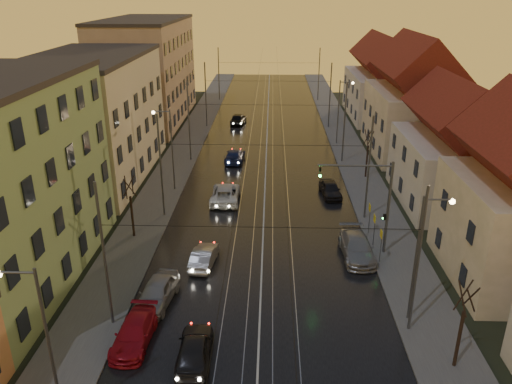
# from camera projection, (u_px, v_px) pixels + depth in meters

# --- Properties ---
(road) EXTENTS (16.00, 120.00, 0.04)m
(road) POSITION_uv_depth(u_px,v_px,m) (266.00, 158.00, 57.70)
(road) COLOR black
(road) RESTS_ON ground
(sidewalk_left) EXTENTS (4.00, 120.00, 0.15)m
(sidewalk_left) POSITION_uv_depth(u_px,v_px,m) (180.00, 157.00, 57.97)
(sidewalk_left) COLOR #4C4C4C
(sidewalk_left) RESTS_ON ground
(sidewalk_right) EXTENTS (4.00, 120.00, 0.15)m
(sidewalk_right) POSITION_uv_depth(u_px,v_px,m) (353.00, 159.00, 57.38)
(sidewalk_right) COLOR #4C4C4C
(sidewalk_right) RESTS_ON ground
(tram_rail_0) EXTENTS (0.06, 120.00, 0.03)m
(tram_rail_0) POSITION_uv_depth(u_px,v_px,m) (247.00, 158.00, 57.75)
(tram_rail_0) COLOR gray
(tram_rail_0) RESTS_ON road
(tram_rail_1) EXTENTS (0.06, 120.00, 0.03)m
(tram_rail_1) POSITION_uv_depth(u_px,v_px,m) (259.00, 158.00, 57.71)
(tram_rail_1) COLOR gray
(tram_rail_1) RESTS_ON road
(tram_rail_2) EXTENTS (0.06, 120.00, 0.03)m
(tram_rail_2) POSITION_uv_depth(u_px,v_px,m) (273.00, 158.00, 57.66)
(tram_rail_2) COLOR gray
(tram_rail_2) RESTS_ON road
(tram_rail_3) EXTENTS (0.06, 120.00, 0.03)m
(tram_rail_3) POSITION_uv_depth(u_px,v_px,m) (285.00, 158.00, 57.62)
(tram_rail_3) COLOR gray
(tram_rail_3) RESTS_ON road
(apartment_left_2) EXTENTS (10.00, 20.00, 12.00)m
(apartment_left_2) POSITION_uv_depth(u_px,v_px,m) (93.00, 119.00, 50.39)
(apartment_left_2) COLOR beige
(apartment_left_2) RESTS_ON ground
(apartment_left_3) EXTENTS (10.00, 24.00, 14.00)m
(apartment_left_3) POSITION_uv_depth(u_px,v_px,m) (147.00, 72.00, 72.20)
(apartment_left_3) COLOR #8F745C
(apartment_left_3) RESTS_ON ground
(house_right_2) EXTENTS (9.18, 12.24, 9.20)m
(house_right_2) POSITION_uv_depth(u_px,v_px,m) (456.00, 154.00, 44.35)
(house_right_2) COLOR beige
(house_right_2) RESTS_ON ground
(house_right_3) EXTENTS (9.18, 14.28, 11.50)m
(house_right_3) POSITION_uv_depth(u_px,v_px,m) (413.00, 104.00, 57.78)
(house_right_3) COLOR #B7AD8D
(house_right_3) RESTS_ON ground
(house_right_4) EXTENTS (9.18, 16.32, 10.00)m
(house_right_4) POSITION_uv_depth(u_px,v_px,m) (381.00, 83.00, 74.71)
(house_right_4) COLOR beige
(house_right_4) RESTS_ON ground
(catenary_pole_l_1) EXTENTS (0.16, 0.16, 9.00)m
(catenary_pole_l_1) POSITION_uv_depth(u_px,v_px,m) (104.00, 257.00, 27.58)
(catenary_pole_l_1) COLOR #595B60
(catenary_pole_l_1) RESTS_ON ground
(catenary_pole_r_1) EXTENTS (0.16, 0.16, 9.00)m
(catenary_pole_r_1) POSITION_uv_depth(u_px,v_px,m) (418.00, 262.00, 27.08)
(catenary_pole_r_1) COLOR #595B60
(catenary_pole_r_1) RESTS_ON ground
(catenary_pole_l_2) EXTENTS (0.16, 0.16, 9.00)m
(catenary_pole_l_2) POSITION_uv_depth(u_px,v_px,m) (161.00, 167.00, 41.45)
(catenary_pole_l_2) COLOR #595B60
(catenary_pole_l_2) RESTS_ON ground
(catenary_pole_r_2) EXTENTS (0.16, 0.16, 9.00)m
(catenary_pole_r_2) POSITION_uv_depth(u_px,v_px,m) (369.00, 169.00, 40.95)
(catenary_pole_r_2) COLOR #595B60
(catenary_pole_r_2) RESTS_ON ground
(catenary_pole_l_3) EXTENTS (0.16, 0.16, 9.00)m
(catenary_pole_l_3) POSITION_uv_depth(u_px,v_px,m) (189.00, 122.00, 55.32)
(catenary_pole_l_3) COLOR #595B60
(catenary_pole_l_3) RESTS_ON ground
(catenary_pole_r_3) EXTENTS (0.16, 0.16, 9.00)m
(catenary_pole_r_3) POSITION_uv_depth(u_px,v_px,m) (344.00, 123.00, 54.82)
(catenary_pole_r_3) COLOR #595B60
(catenary_pole_r_3) RESTS_ON ground
(catenary_pole_l_4) EXTENTS (0.16, 0.16, 9.00)m
(catenary_pole_l_4) POSITION_uv_depth(u_px,v_px,m) (206.00, 95.00, 69.19)
(catenary_pole_l_4) COLOR #595B60
(catenary_pole_l_4) RESTS_ON ground
(catenary_pole_r_4) EXTENTS (0.16, 0.16, 9.00)m
(catenary_pole_r_4) POSITION_uv_depth(u_px,v_px,m) (330.00, 96.00, 68.69)
(catenary_pole_r_4) COLOR #595B60
(catenary_pole_r_4) RESTS_ON ground
(catenary_pole_l_5) EXTENTS (0.16, 0.16, 9.00)m
(catenary_pole_l_5) POSITION_uv_depth(u_px,v_px,m) (219.00, 74.00, 85.83)
(catenary_pole_l_5) COLOR #595B60
(catenary_pole_l_5) RESTS_ON ground
(catenary_pole_r_5) EXTENTS (0.16, 0.16, 9.00)m
(catenary_pole_r_5) POSITION_uv_depth(u_px,v_px,m) (319.00, 75.00, 85.33)
(catenary_pole_r_5) COLOR #595B60
(catenary_pole_r_5) RESTS_ON ground
(street_lamp_0) EXTENTS (1.75, 0.32, 8.00)m
(street_lamp_0) POSITION_uv_depth(u_px,v_px,m) (40.00, 332.00, 20.98)
(street_lamp_0) COLOR #595B60
(street_lamp_0) RESTS_ON ground
(street_lamp_1) EXTENTS (1.75, 0.32, 8.00)m
(street_lamp_1) POSITION_uv_depth(u_px,v_px,m) (423.00, 247.00, 27.84)
(street_lamp_1) COLOR #595B60
(street_lamp_1) RESTS_ON ground
(street_lamp_2) EXTENTS (1.75, 0.32, 8.00)m
(street_lamp_2) POSITION_uv_depth(u_px,v_px,m) (168.00, 142.00, 46.87)
(street_lamp_2) COLOR #595B60
(street_lamp_2) RESTS_ON ground
(street_lamp_3) EXTENTS (1.75, 0.32, 8.00)m
(street_lamp_3) POSITION_uv_depth(u_px,v_px,m) (341.00, 106.00, 61.13)
(street_lamp_3) COLOR #595B60
(street_lamp_3) RESTS_ON ground
(traffic_light_mast) EXTENTS (5.30, 0.32, 7.20)m
(traffic_light_mast) POSITION_uv_depth(u_px,v_px,m) (375.00, 196.00, 35.38)
(traffic_light_mast) COLOR #595B60
(traffic_light_mast) RESTS_ON ground
(bare_tree_0) EXTENTS (1.09, 1.09, 5.11)m
(bare_tree_0) POSITION_uv_depth(u_px,v_px,m) (131.00, 209.00, 38.56)
(bare_tree_0) COLOR black
(bare_tree_0) RESTS_ON ground
(bare_tree_1) EXTENTS (1.09, 1.09, 5.11)m
(bare_tree_1) POSITION_uv_depth(u_px,v_px,m) (461.00, 328.00, 25.03)
(bare_tree_1) COLOR black
(bare_tree_1) RESTS_ON ground
(bare_tree_2) EXTENTS (1.09, 1.09, 5.11)m
(bare_tree_2) POSITION_uv_depth(u_px,v_px,m) (367.00, 155.00, 50.91)
(bare_tree_2) COLOR black
(bare_tree_2) RESTS_ON ground
(driving_car_0) EXTENTS (1.87, 4.43, 1.49)m
(driving_car_0) POSITION_uv_depth(u_px,v_px,m) (195.00, 349.00, 26.20)
(driving_car_0) COLOR black
(driving_car_0) RESTS_ON ground
(driving_car_1) EXTENTS (1.81, 4.21, 1.35)m
(driving_car_1) POSITION_uv_depth(u_px,v_px,m) (204.00, 256.00, 35.34)
(driving_car_1) COLOR gray
(driving_car_1) RESTS_ON ground
(driving_car_2) EXTENTS (2.53, 5.47, 1.52)m
(driving_car_2) POSITION_uv_depth(u_px,v_px,m) (225.00, 194.00, 45.91)
(driving_car_2) COLOR silver
(driving_car_2) RESTS_ON ground
(driving_car_3) EXTENTS (2.28, 5.02, 1.42)m
(driving_car_3) POSITION_uv_depth(u_px,v_px,m) (235.00, 156.00, 56.46)
(driving_car_3) COLOR #19234B
(driving_car_3) RESTS_ON ground
(driving_car_4) EXTENTS (2.37, 4.81, 1.58)m
(driving_car_4) POSITION_uv_depth(u_px,v_px,m) (238.00, 119.00, 72.00)
(driving_car_4) COLOR black
(driving_car_4) RESTS_ON ground
(parked_left_2) EXTENTS (2.05, 4.65, 1.33)m
(parked_left_2) POSITION_uv_depth(u_px,v_px,m) (134.00, 333.00, 27.52)
(parked_left_2) COLOR #A2101D
(parked_left_2) RESTS_ON ground
(parked_left_3) EXTENTS (2.47, 4.84, 1.58)m
(parked_left_3) POSITION_uv_depth(u_px,v_px,m) (157.00, 292.00, 31.00)
(parked_left_3) COLOR gray
(parked_left_3) RESTS_ON ground
(parked_right_1) EXTENTS (2.35, 5.40, 1.55)m
(parked_right_1) POSITION_uv_depth(u_px,v_px,m) (357.00, 247.00, 36.40)
(parked_right_1) COLOR gray
(parked_right_1) RESTS_ON ground
(parked_right_2) EXTENTS (2.12, 4.32, 1.42)m
(parked_right_2) POSITION_uv_depth(u_px,v_px,m) (330.00, 189.00, 47.06)
(parked_right_2) COLOR black
(parked_right_2) RESTS_ON ground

